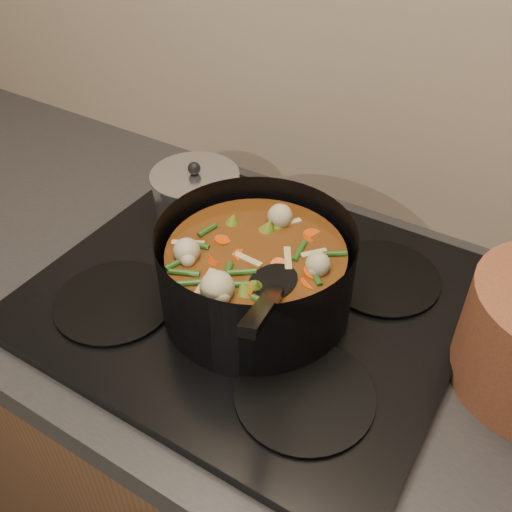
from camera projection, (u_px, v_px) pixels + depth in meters
The scene contains 4 objects.
counter at pixel (253, 456), 1.18m from camera, with size 2.64×0.64×0.91m.
stovetop at pixel (252, 294), 0.88m from camera, with size 0.62×0.54×0.03m.
stockpot at pixel (256, 273), 0.81m from camera, with size 0.31×0.37×0.20m.
saucepan at pixel (197, 199), 0.97m from camera, with size 0.15×0.15×0.12m.
Camera 1 is at (0.34, 1.39, 1.53)m, focal length 40.00 mm.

